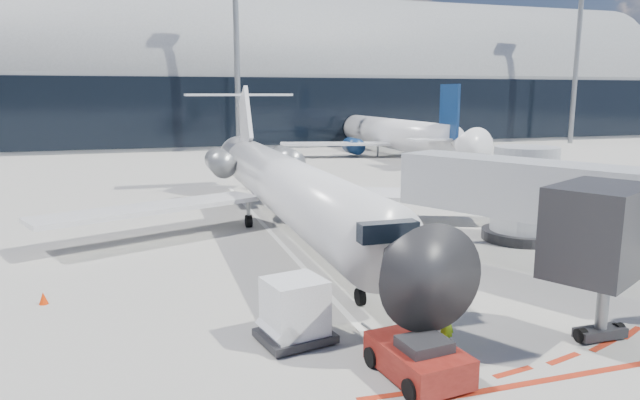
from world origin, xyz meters
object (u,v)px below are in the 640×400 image
object	(u,v)px
regional_jet	(283,183)
pushback_tug	(418,358)
uld_container	(295,311)
ramp_worker	(446,320)

from	to	relation	value
regional_jet	pushback_tug	bearing A→B (deg)	-91.35
regional_jet	uld_container	size ratio (longest dim) A/B	13.12
regional_jet	pushback_tug	size ratio (longest dim) A/B	6.97
pushback_tug	ramp_worker	size ratio (longest dim) A/B	2.70
regional_jet	uld_container	distance (m)	14.24
regional_jet	uld_container	bearing A→B (deg)	-102.18
pushback_tug	regional_jet	bearing A→B (deg)	81.22
ramp_worker	uld_container	bearing A→B (deg)	-58.32
regional_jet	uld_container	world-z (taller)	regional_jet
ramp_worker	regional_jet	bearing A→B (deg)	-121.96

